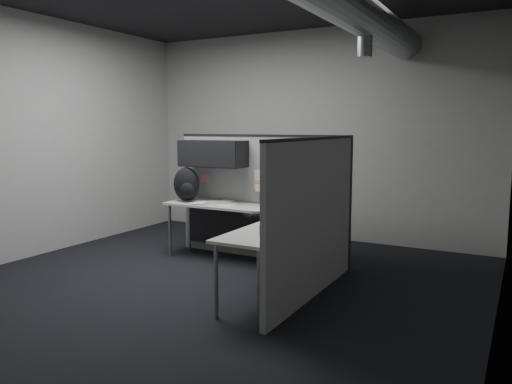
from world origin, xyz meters
The scene contains 12 objects.
room centered at (0.56, 0.00, 2.10)m, with size 5.62×5.62×3.22m.
partition_back centered at (-0.25, 1.23, 1.00)m, with size 2.44×0.42×1.63m.
partition_right centered at (1.10, 0.22, 0.82)m, with size 0.07×2.23×1.63m.
desk centered at (0.15, 0.70, 0.61)m, with size 2.31×2.11×0.73m.
monitor centered at (0.75, 0.90, 0.95)m, with size 0.54×0.54×0.44m.
keyboard centered at (0.36, 0.50, 0.75)m, with size 0.34×0.46×0.04m.
mouse centered at (0.62, 0.27, 0.75)m, with size 0.28×0.30×0.05m.
phone centered at (0.79, -0.07, 0.77)m, with size 0.21×0.23×0.11m.
bottles centered at (0.91, -0.43, 0.76)m, with size 0.13×0.15×0.08m.
cup centered at (0.86, -0.45, 0.78)m, with size 0.08×0.08×0.11m, color white.
papers centered at (-0.71, 1.01, 0.74)m, with size 0.80×0.55×0.02m.
backpack centered at (-1.03, 0.94, 0.95)m, with size 0.45×0.40×0.46m.
Camera 1 is at (2.96, -4.44, 1.74)m, focal length 35.00 mm.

